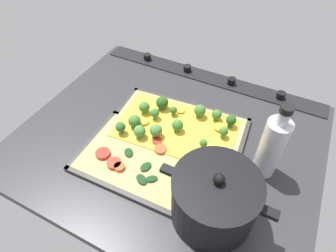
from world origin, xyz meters
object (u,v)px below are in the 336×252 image
at_px(broccoli_pizza, 174,126).
at_px(veggie_pizza_back, 140,157).
at_px(cooking_pot, 214,199).
at_px(baking_tray_front, 176,131).
at_px(oil_bottle, 271,147).
at_px(baking_tray_back, 142,158).

height_order(broccoli_pizza, veggie_pizza_back, broccoli_pizza).
distance_m(broccoli_pizza, veggie_pizza_back, 0.14).
bearing_deg(cooking_pot, baking_tray_front, -46.95).
distance_m(broccoli_pizza, cooking_pot, 0.28).
bearing_deg(broccoli_pizza, veggie_pizza_back, 75.90).
bearing_deg(baking_tray_front, oil_bottle, 175.72).
bearing_deg(baking_tray_back, veggie_pizza_back, 48.47).
distance_m(baking_tray_front, veggie_pizza_back, 0.14).
bearing_deg(baking_tray_back, oil_bottle, -159.24).
height_order(broccoli_pizza, cooking_pot, cooking_pot).
bearing_deg(baking_tray_back, broccoli_pizza, -103.47).
bearing_deg(broccoli_pizza, baking_tray_back, 76.53).
bearing_deg(oil_bottle, baking_tray_front, -4.28).
bearing_deg(baking_tray_front, veggie_pizza_back, 73.03).
relative_size(broccoli_pizza, cooking_pot, 1.52).
xyz_separation_m(baking_tray_front, veggie_pizza_back, (0.04, 0.14, 0.01)).
relative_size(baking_tray_back, oil_bottle, 1.49).
xyz_separation_m(broccoli_pizza, baking_tray_back, (0.03, 0.14, -0.02)).
xyz_separation_m(baking_tray_back, oil_bottle, (-0.30, -0.12, 0.09)).
relative_size(baking_tray_back, veggie_pizza_back, 1.08).
bearing_deg(veggie_pizza_back, cooking_pot, 164.63).
xyz_separation_m(broccoli_pizza, veggie_pizza_back, (0.03, 0.14, -0.01)).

